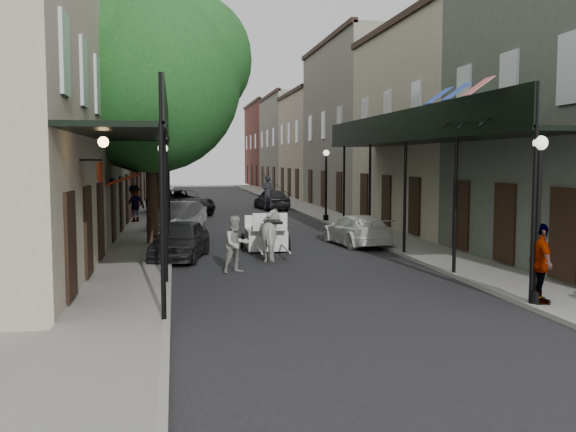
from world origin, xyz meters
name	(u,v)px	position (x,y,z in m)	size (l,w,h in m)	color
ground	(334,297)	(0.00, 0.00, 0.00)	(140.00, 140.00, 0.00)	gray
road	(245,220)	(0.00, 20.00, 0.01)	(8.00, 90.00, 0.01)	black
sidewalk_left	(151,221)	(-5.00, 20.00, 0.06)	(2.20, 90.00, 0.12)	gray
sidewalk_right	(333,218)	(5.00, 20.00, 0.06)	(2.20, 90.00, 0.12)	gray
building_row_left	(100,131)	(-8.60, 30.00, 5.25)	(5.00, 80.00, 10.50)	#BDB097
building_row_right	(348,133)	(8.60, 30.00, 5.25)	(5.00, 80.00, 10.50)	gray
gallery_left	(142,137)	(-4.79, 6.98, 4.05)	(2.20, 18.05, 4.88)	black
gallery_right	(417,139)	(4.79, 6.98, 4.05)	(2.20, 18.05, 4.88)	black
tree_near	(161,75)	(-4.20, 10.18, 6.49)	(7.31, 6.80, 9.63)	#382619
tree_far	(165,117)	(-4.25, 24.18, 5.84)	(6.45, 6.00, 8.61)	#382619
lamppost_right_near	(538,217)	(4.10, -2.00, 2.05)	(0.32, 0.32, 3.71)	black
lamppost_left	(164,199)	(-4.10, 6.00, 2.05)	(0.32, 0.32, 3.71)	black
lamppost_right_far	(326,184)	(4.10, 18.00, 2.05)	(0.32, 0.32, 3.71)	black
horse	(273,235)	(-0.56, 6.00, 0.82)	(0.89, 1.95, 1.65)	silver
carriage	(265,220)	(-0.49, 8.57, 1.07)	(1.76, 2.47, 2.76)	black
pedestrian_walking	(236,244)	(-2.00, 3.74, 0.84)	(0.82, 0.64, 1.68)	#9E9E95
pedestrian_sidewalk_left	(135,203)	(-5.80, 19.06, 1.06)	(1.22, 0.70, 1.89)	gray
pedestrian_sidewalk_right	(540,264)	(4.20, -2.00, 1.02)	(1.05, 0.44, 1.79)	gray
car_left_near	(180,240)	(-3.60, 6.60, 0.66)	(1.56, 3.88, 1.32)	black
car_left_mid	(178,216)	(-3.60, 15.96, 0.66)	(1.40, 4.01, 1.32)	gray
car_left_far	(180,202)	(-3.41, 24.29, 0.77)	(2.55, 5.53, 1.54)	black
car_right_near	(356,230)	(3.15, 9.00, 0.60)	(1.67, 4.11, 1.19)	white
car_right_far	(272,199)	(2.60, 27.22, 0.70)	(1.66, 4.14, 1.41)	black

